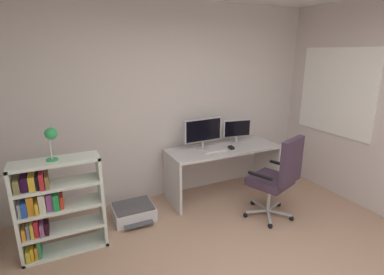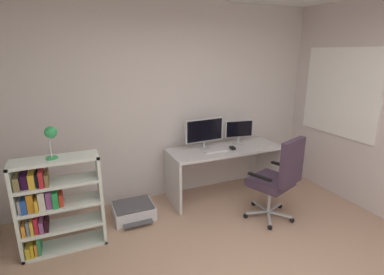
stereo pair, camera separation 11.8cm
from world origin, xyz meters
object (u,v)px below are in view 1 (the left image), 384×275
monitor_main (203,131)px  computer_mouse (231,148)px  office_chair (278,175)px  desk (223,159)px  keyboard (214,150)px  desk_lamp (51,137)px  bookshelf (52,207)px  monitor_secondary (237,130)px  printer (134,212)px

monitor_main → computer_mouse: (0.35, -0.19, -0.23)m
computer_mouse → office_chair: 0.81m
desk → computer_mouse: (0.07, -0.09, 0.20)m
keyboard → desk_lamp: bearing=-171.4°
keyboard → office_chair: bearing=-59.9°
bookshelf → desk_lamp: 0.74m
monitor_secondary → printer: bearing=-173.2°
office_chair → keyboard: bearing=120.3°
bookshelf → desk_lamp: (0.08, -0.00, 0.73)m
keyboard → office_chair: 0.92m
desk → desk_lamp: bearing=-169.9°
desk_lamp → computer_mouse: bearing=7.5°
desk → monitor_secondary: bearing=19.5°
keyboard → desk: bearing=21.7°
computer_mouse → office_chair: size_ratio=0.09×
desk → monitor_secondary: monitor_secondary is taller
keyboard → bookshelf: size_ratio=0.33×
monitor_secondary → keyboard: monitor_secondary is taller
monitor_secondary → bookshelf: bearing=-169.1°
monitor_secondary → office_chair: 1.02m
desk_lamp → desk: bearing=10.1°
computer_mouse → desk_lamp: size_ratio=0.30×
bookshelf → desk_lamp: bearing=-0.5°
computer_mouse → printer: (-1.43, -0.00, -0.65)m
computer_mouse → desk_lamp: 2.32m
office_chair → printer: bearing=154.9°
monitor_secondary → desk_lamp: 2.53m
bookshelf → desk_lamp: size_ratio=3.11×
monitor_main → office_chair: (0.54, -0.96, -0.38)m
computer_mouse → desk: bearing=135.2°
monitor_secondary → bookshelf: (-2.54, -0.49, -0.41)m
monitor_main → office_chair: monitor_main is taller
keyboard → desk_lamp: (-1.98, -0.31, 0.52)m
office_chair → bookshelf: (-2.51, 0.47, -0.07)m
monitor_main → keyboard: bearing=-64.6°
desk_lamp → printer: 1.45m
keyboard → office_chair: (0.46, -0.78, -0.15)m
bookshelf → desk: bearing=9.8°
monitor_main → keyboard: size_ratio=1.72×
office_chair → printer: size_ratio=2.16×
bookshelf → keyboard: bearing=8.5°
bookshelf → office_chair: bearing=-10.6°
keyboard → bookshelf: bookshelf is taller
monitor_secondary → office_chair: (-0.02, -0.96, -0.34)m
office_chair → desk_lamp: 2.57m
computer_mouse → desk_lamp: bearing=-163.1°
keyboard → printer: 1.34m
office_chair → printer: (-1.63, 0.76, -0.50)m
desk → monitor_main: (-0.28, 0.10, 0.43)m
keyboard → computer_mouse: size_ratio=3.40×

